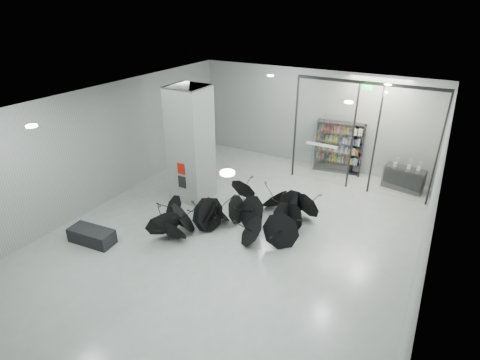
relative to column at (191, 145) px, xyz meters
The scene contains 10 objects.
room 3.31m from the column, 38.66° to the right, with size 14.00×14.02×4.01m.
column is the anchor object (origin of this frame).
fire_cabinet 0.90m from the column, 90.00° to the right, with size 0.28×0.04×0.38m, color #A50A07.
info_panel 1.31m from the column, 90.00° to the right, with size 0.30×0.03×0.42m, color black.
exit_sign 6.18m from the column, 33.96° to the left, with size 0.30×0.06×0.15m, color #0CE533.
glass_partition 6.02m from the column, 35.58° to the left, with size 5.06×0.08×4.00m.
bench 4.28m from the column, 103.97° to the right, with size 1.36×0.58×0.44m, color black.
bookshelf 6.19m from the column, 50.99° to the left, with size 1.91×0.38×2.11m, color black, non-canonical shape.
shop_counter 7.97m from the column, 33.92° to the left, with size 1.42×0.57×0.85m, color black.
umbrella_cluster 3.05m from the column, 22.17° to the right, with size 4.91×4.73×1.32m.
Camera 1 is at (4.83, -7.63, 6.46)m, focal length 28.02 mm.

